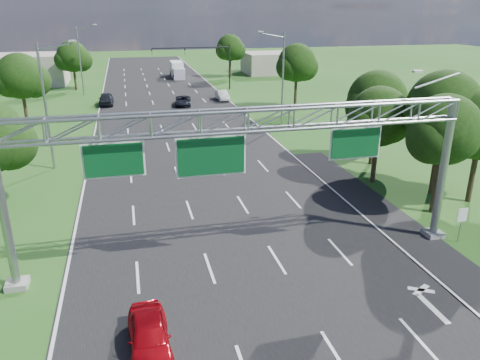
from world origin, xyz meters
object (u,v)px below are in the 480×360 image
object	(u,v)px
traffic_signal	(207,57)
box_truck	(177,70)
red_coupe	(149,336)
regulatory_sign	(462,218)
sign_gantry	(248,132)

from	to	relation	value
traffic_signal	box_truck	distance (m)	16.26
red_coupe	box_truck	world-z (taller)	box_truck
regulatory_sign	red_coupe	distance (m)	18.19
red_coupe	regulatory_sign	bearing A→B (deg)	13.99
box_truck	sign_gantry	bearing A→B (deg)	-91.95
sign_gantry	red_coupe	size ratio (longest dim) A/B	5.98
traffic_signal	red_coupe	world-z (taller)	traffic_signal
red_coupe	box_truck	distance (m)	75.01
traffic_signal	box_truck	bearing A→B (deg)	101.42
regulatory_sign	red_coupe	xyz separation A→B (m)	(-17.50, -4.89, -0.84)
box_truck	regulatory_sign	bearing A→B (deg)	-81.98
traffic_signal	box_truck	size ratio (longest dim) A/B	1.63
sign_gantry	red_coupe	world-z (taller)	sign_gantry
sign_gantry	traffic_signal	size ratio (longest dim) A/B	1.92
sign_gantry	red_coupe	xyz separation A→B (m)	(-5.43, -5.91, -6.22)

